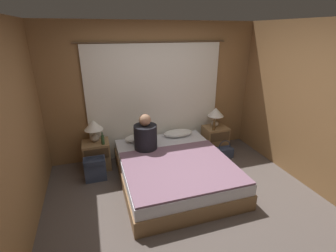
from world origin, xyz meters
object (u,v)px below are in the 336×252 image
at_px(nightstand_left, 97,155).
at_px(backpack_on_floor, 95,168).
at_px(lamp_right, 216,113).
at_px(person_left_in_bed, 146,136).
at_px(pillow_right, 178,133).
at_px(beer_bottle_on_left_stand, 103,140).
at_px(pillow_left, 140,138).
at_px(handbag_on_floor, 224,152).
at_px(bed, 174,170).
at_px(nightstand_right, 215,138).
at_px(lamp_left, 93,127).
at_px(beer_bottle_on_right_stand, 214,126).

height_order(nightstand_left, backpack_on_floor, nightstand_left).
bearing_deg(backpack_on_floor, nightstand_left, 82.96).
bearing_deg(lamp_right, person_left_in_bed, -165.32).
height_order(pillow_right, person_left_in_bed, person_left_in_bed).
height_order(lamp_right, beer_bottle_on_left_stand, lamp_right).
xyz_separation_m(pillow_left, person_left_in_bed, (0.02, -0.38, 0.20)).
bearing_deg(pillow_left, handbag_on_floor, -13.68).
height_order(bed, nightstand_right, nightstand_right).
height_order(pillow_left, person_left_in_bed, person_left_in_bed).
distance_m(pillow_left, handbag_on_floor, 1.66).
height_order(lamp_left, backpack_on_floor, lamp_left).
xyz_separation_m(nightstand_left, backpack_on_floor, (-0.05, -0.39, -0.03)).
distance_m(nightstand_left, lamp_left, 0.53).
distance_m(bed, nightstand_left, 1.43).
bearing_deg(lamp_right, nightstand_left, -178.89).
relative_size(pillow_left, pillow_right, 1.00).
bearing_deg(pillow_right, handbag_on_floor, -24.85).
xyz_separation_m(bed, nightstand_right, (1.18, 0.81, 0.05)).
height_order(beer_bottle_on_left_stand, backpack_on_floor, beer_bottle_on_left_stand).
distance_m(pillow_right, beer_bottle_on_right_stand, 0.72).
relative_size(beer_bottle_on_left_stand, beer_bottle_on_right_stand, 0.97).
relative_size(pillow_right, beer_bottle_on_right_stand, 2.57).
xyz_separation_m(lamp_left, pillow_right, (1.55, -0.02, -0.31)).
distance_m(pillow_right, handbag_on_floor, 0.98).
height_order(lamp_left, lamp_right, same).
bearing_deg(bed, person_left_in_bed, 127.70).
bearing_deg(person_left_in_bed, nightstand_left, 156.68).
relative_size(lamp_left, pillow_left, 0.69).
bearing_deg(pillow_left, backpack_on_floor, -154.25).
bearing_deg(nightstand_right, lamp_right, 90.00).
height_order(nightstand_left, lamp_right, lamp_right).
bearing_deg(pillow_right, nightstand_right, -1.81).
relative_size(nightstand_left, backpack_on_floor, 1.29).
height_order(pillow_left, beer_bottle_on_right_stand, beer_bottle_on_right_stand).
relative_size(nightstand_left, pillow_left, 0.89).
xyz_separation_m(bed, lamp_right, (1.18, 0.86, 0.58)).
bearing_deg(beer_bottle_on_right_stand, bed, -146.93).
distance_m(nightstand_left, backpack_on_floor, 0.39).
relative_size(nightstand_right, lamp_right, 1.29).
height_order(nightstand_right, lamp_right, lamp_right).
relative_size(lamp_right, backpack_on_floor, 1.00).
bearing_deg(pillow_right, pillow_left, 180.00).
bearing_deg(lamp_left, lamp_right, 0.00).
height_order(lamp_right, handbag_on_floor, lamp_right).
height_order(lamp_right, pillow_right, lamp_right).
bearing_deg(nightstand_left, lamp_left, 90.00).
xyz_separation_m(pillow_right, handbag_on_floor, (0.83, -0.38, -0.36)).
xyz_separation_m(bed, handbag_on_floor, (1.20, 0.45, -0.09)).
xyz_separation_m(person_left_in_bed, backpack_on_floor, (-0.87, -0.03, -0.44)).
xyz_separation_m(pillow_left, pillow_right, (0.75, 0.00, 0.00)).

